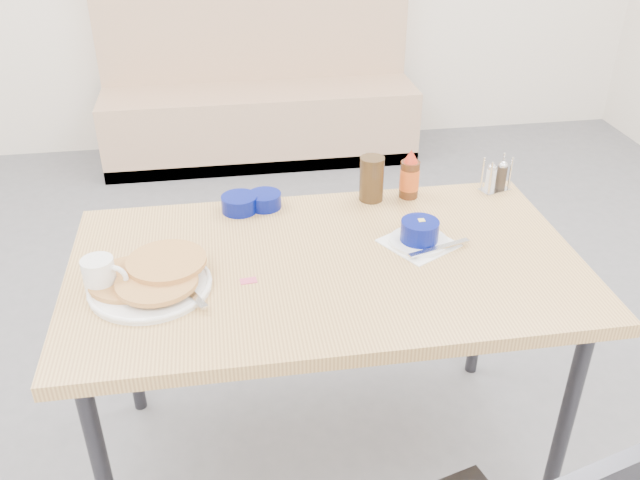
{
  "coord_description": "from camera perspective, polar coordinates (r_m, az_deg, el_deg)",
  "views": [
    {
      "loc": [
        -0.26,
        -1.3,
        1.76
      ],
      "look_at": [
        -0.02,
        0.26,
        0.82
      ],
      "focal_mm": 38.0,
      "sensor_mm": 36.0,
      "label": 1
    }
  ],
  "objects": [
    {
      "name": "pancake_plate",
      "position": [
        1.79,
        -14.07,
        -3.26
      ],
      "size": [
        0.31,
        0.31,
        0.06
      ],
      "rotation": [
        0.0,
        0.0,
        0.15
      ],
      "color": "white",
      "rests_on": "dining_table"
    },
    {
      "name": "creamer_bowl",
      "position": [
        2.11,
        -6.8,
        3.06
      ],
      "size": [
        0.11,
        0.11,
        0.05
      ],
      "rotation": [
        0.0,
        0.0,
        -0.29
      ],
      "color": "#040E66",
      "rests_on": "dining_table"
    },
    {
      "name": "syrup_bottle",
      "position": [
        2.18,
        7.55,
        5.31
      ],
      "size": [
        0.06,
        0.06,
        0.16
      ],
      "rotation": [
        0.0,
        0.0,
        -0.29
      ],
      "color": "#47230F",
      "rests_on": "dining_table"
    },
    {
      "name": "sugar_wrapper",
      "position": [
        1.79,
        -6.05,
        -3.43
      ],
      "size": [
        0.05,
        0.03,
        0.0
      ],
      "primitive_type": "cube",
      "rotation": [
        0.0,
        0.0,
        0.1
      ],
      "color": "#D3466A",
      "rests_on": "dining_table"
    },
    {
      "name": "grits_setting",
      "position": [
        1.94,
        8.39,
        0.48
      ],
      "size": [
        0.26,
        0.24,
        0.07
      ],
      "rotation": [
        0.0,
        0.0,
        0.51
      ],
      "color": "white",
      "rests_on": "dining_table"
    },
    {
      "name": "coffee_mug",
      "position": [
        1.8,
        -17.98,
        -2.82
      ],
      "size": [
        0.12,
        0.08,
        0.09
      ],
      "rotation": [
        0.0,
        0.0,
        -0.35
      ],
      "color": "white",
      "rests_on": "dining_table"
    },
    {
      "name": "condiment_caddy",
      "position": [
        2.29,
        14.59,
        5.0
      ],
      "size": [
        0.11,
        0.08,
        0.12
      ],
      "rotation": [
        0.0,
        0.0,
        0.31
      ],
      "color": "silver",
      "rests_on": "dining_table"
    },
    {
      "name": "butter_bowl",
      "position": [
        2.13,
        -4.68,
        3.34
      ],
      "size": [
        0.1,
        0.1,
        0.05
      ],
      "rotation": [
        0.0,
        0.0,
        -0.26
      ],
      "color": "#040E66",
      "rests_on": "dining_table"
    },
    {
      "name": "booth_bench",
      "position": [
        4.33,
        -5.14,
        11.62
      ],
      "size": [
        1.9,
        0.56,
        1.22
      ],
      "color": "tan",
      "rests_on": "ground"
    },
    {
      "name": "dining_table",
      "position": [
        1.89,
        0.53,
        -3.32
      ],
      "size": [
        1.4,
        0.8,
        0.76
      ],
      "color": "tan",
      "rests_on": "ground"
    },
    {
      "name": "amber_tumbler",
      "position": [
        2.15,
        4.37,
        5.17
      ],
      "size": [
        0.1,
        0.1,
        0.14
      ],
      "primitive_type": "cylinder",
      "rotation": [
        0.0,
        0.0,
        0.33
      ],
      "color": "#382512",
      "rests_on": "dining_table"
    }
  ]
}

